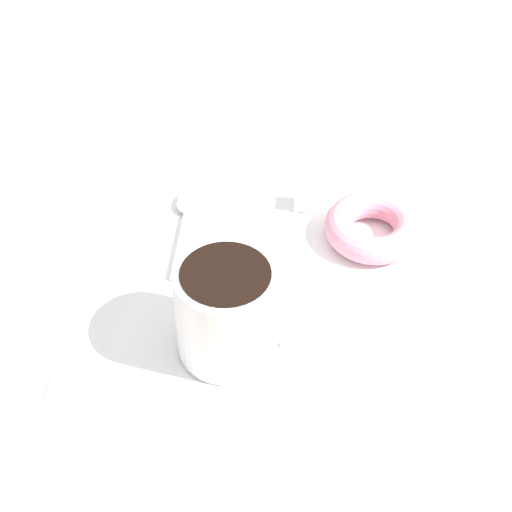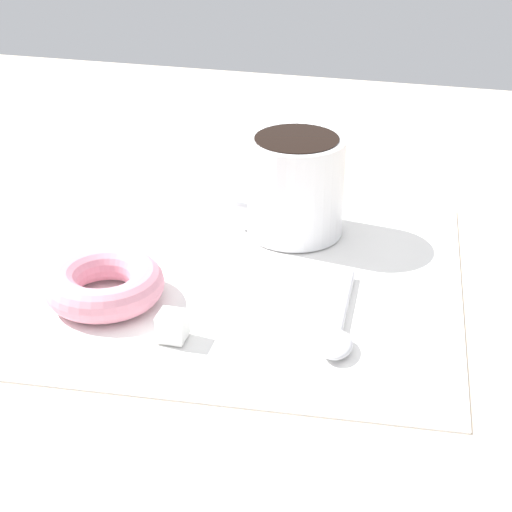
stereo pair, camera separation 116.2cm
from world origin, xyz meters
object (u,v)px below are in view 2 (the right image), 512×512
object	(u,v)px
spoon	(338,332)
sugar_cube	(172,326)
coffee_cup	(293,184)
donut	(104,284)

from	to	relation	value
spoon	sugar_cube	size ratio (longest dim) A/B	6.43
coffee_cup	sugar_cube	xyz separation A→B (cm)	(4.70, 18.76, -3.51)
sugar_cube	donut	bearing A→B (deg)	-29.42
sugar_cube	coffee_cup	bearing A→B (deg)	-104.06
coffee_cup	donut	xyz separation A→B (cm)	(11.44, 14.96, -3.19)
donut	sugar_cube	size ratio (longest dim) A/B	4.63
donut	spoon	size ratio (longest dim) A/B	0.72
spoon	sugar_cube	xyz separation A→B (cm)	(11.39, 2.96, 0.59)
donut	spoon	world-z (taller)	donut
donut	spoon	bearing A→B (deg)	177.33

